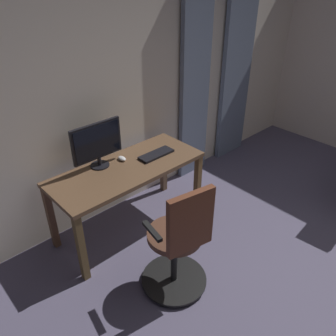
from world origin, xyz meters
name	(u,v)px	position (x,y,z in m)	size (l,w,h in m)	color
back_room_partition	(158,80)	(0.00, -2.62, 1.29)	(5.14, 0.10, 2.58)	beige
curtain_left_panel	(236,72)	(-1.26, -2.51, 1.16)	(0.54, 0.06, 2.31)	slate
curtain_right_panel	(195,85)	(-0.48, -2.51, 1.16)	(0.44, 0.06, 2.31)	slate
desk	(128,175)	(0.80, -2.16, 0.63)	(1.49, 0.62, 0.73)	brown
office_chair	(179,244)	(0.99, -1.26, 0.50)	(0.56, 0.56, 1.07)	black
computer_monitor	(97,143)	(0.98, -2.35, 0.97)	(0.50, 0.18, 0.43)	black
computer_keyboard	(156,154)	(0.45, -2.14, 0.74)	(0.37, 0.14, 0.02)	black
computer_mouse	(122,158)	(0.76, -2.29, 0.75)	(0.06, 0.10, 0.04)	white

